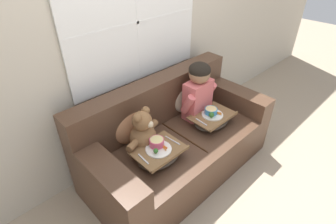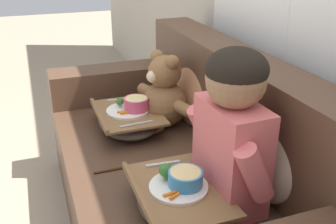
{
  "view_description": "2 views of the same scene",
  "coord_description": "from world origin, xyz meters",
  "px_view_note": "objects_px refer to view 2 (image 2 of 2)",
  "views": [
    {
      "loc": [
        -1.47,
        -1.37,
        2.11
      ],
      "look_at": [
        -0.03,
        0.13,
        0.69
      ],
      "focal_mm": 28.0,
      "sensor_mm": 36.0,
      "label": 1
    },
    {
      "loc": [
        1.49,
        -0.55,
        1.41
      ],
      "look_at": [
        -0.06,
        0.01,
        0.68
      ],
      "focal_mm": 42.0,
      "sensor_mm": 36.0,
      "label": 2
    }
  ],
  "objects_px": {
    "teddy_bear": "(164,95)",
    "throw_pillow_behind_child": "(270,150)",
    "child_figure": "(233,123)",
    "lap_tray_child": "(178,198)",
    "lap_tray_teddy": "(129,119)",
    "couch": "(183,180)",
    "throw_pillow_behind_teddy": "(195,88)"
  },
  "relations": [
    {
      "from": "child_figure",
      "to": "couch",
      "type": "bearing_deg",
      "value": -174.08
    },
    {
      "from": "couch",
      "to": "teddy_bear",
      "type": "height_order",
      "value": "couch"
    },
    {
      "from": "throw_pillow_behind_child",
      "to": "lap_tray_child",
      "type": "bearing_deg",
      "value": -90.07
    },
    {
      "from": "teddy_bear",
      "to": "throw_pillow_behind_child",
      "type": "bearing_deg",
      "value": 13.68
    },
    {
      "from": "throw_pillow_behind_teddy",
      "to": "lap_tray_teddy",
      "type": "xyz_separation_m",
      "value": [
        0.0,
        -0.38,
        -0.13
      ]
    },
    {
      "from": "throw_pillow_behind_child",
      "to": "teddy_bear",
      "type": "height_order",
      "value": "teddy_bear"
    },
    {
      "from": "throw_pillow_behind_child",
      "to": "child_figure",
      "type": "relative_size",
      "value": 0.68
    },
    {
      "from": "throw_pillow_behind_child",
      "to": "couch",
      "type": "bearing_deg",
      "value": -149.99
    },
    {
      "from": "couch",
      "to": "throw_pillow_behind_teddy",
      "type": "height_order",
      "value": "couch"
    },
    {
      "from": "child_figure",
      "to": "teddy_bear",
      "type": "relative_size",
      "value": 1.41
    },
    {
      "from": "throw_pillow_behind_child",
      "to": "lap_tray_child",
      "type": "xyz_separation_m",
      "value": [
        -0.0,
        -0.38,
        -0.13
      ]
    },
    {
      "from": "lap_tray_teddy",
      "to": "teddy_bear",
      "type": "bearing_deg",
      "value": 89.81
    },
    {
      "from": "lap_tray_child",
      "to": "lap_tray_teddy",
      "type": "xyz_separation_m",
      "value": [
        -0.74,
        0.0,
        0.0
      ]
    },
    {
      "from": "lap_tray_child",
      "to": "lap_tray_teddy",
      "type": "distance_m",
      "value": 0.74
    },
    {
      "from": "throw_pillow_behind_child",
      "to": "lap_tray_teddy",
      "type": "distance_m",
      "value": 0.84
    },
    {
      "from": "lap_tray_child",
      "to": "lap_tray_teddy",
      "type": "bearing_deg",
      "value": 179.86
    },
    {
      "from": "couch",
      "to": "teddy_bear",
      "type": "bearing_deg",
      "value": 174.72
    },
    {
      "from": "throw_pillow_behind_teddy",
      "to": "lap_tray_child",
      "type": "relative_size",
      "value": 0.97
    },
    {
      "from": "couch",
      "to": "throw_pillow_behind_teddy",
      "type": "relative_size",
      "value": 4.41
    },
    {
      "from": "couch",
      "to": "throw_pillow_behind_child",
      "type": "relative_size",
      "value": 4.56
    },
    {
      "from": "teddy_bear",
      "to": "child_figure",
      "type": "bearing_deg",
      "value": 0.33
    },
    {
      "from": "teddy_bear",
      "to": "lap_tray_teddy",
      "type": "distance_m",
      "value": 0.23
    },
    {
      "from": "throw_pillow_behind_teddy",
      "to": "lap_tray_child",
      "type": "xyz_separation_m",
      "value": [
        0.74,
        -0.38,
        -0.13
      ]
    },
    {
      "from": "throw_pillow_behind_child",
      "to": "throw_pillow_behind_teddy",
      "type": "bearing_deg",
      "value": 180.0
    },
    {
      "from": "couch",
      "to": "child_figure",
      "type": "relative_size",
      "value": 3.11
    },
    {
      "from": "child_figure",
      "to": "teddy_bear",
      "type": "height_order",
      "value": "child_figure"
    },
    {
      "from": "lap_tray_child",
      "to": "couch",
      "type": "bearing_deg",
      "value": 155.67
    },
    {
      "from": "couch",
      "to": "child_figure",
      "type": "height_order",
      "value": "child_figure"
    },
    {
      "from": "throw_pillow_behind_child",
      "to": "throw_pillow_behind_teddy",
      "type": "height_order",
      "value": "throw_pillow_behind_teddy"
    },
    {
      "from": "couch",
      "to": "teddy_bear",
      "type": "relative_size",
      "value": 4.39
    },
    {
      "from": "throw_pillow_behind_teddy",
      "to": "teddy_bear",
      "type": "distance_m",
      "value": 0.18
    },
    {
      "from": "throw_pillow_behind_child",
      "to": "throw_pillow_behind_teddy",
      "type": "xyz_separation_m",
      "value": [
        -0.74,
        0.0,
        0.0
      ]
    }
  ]
}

